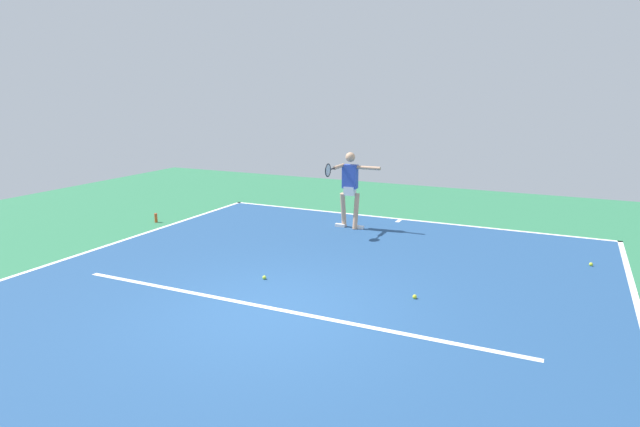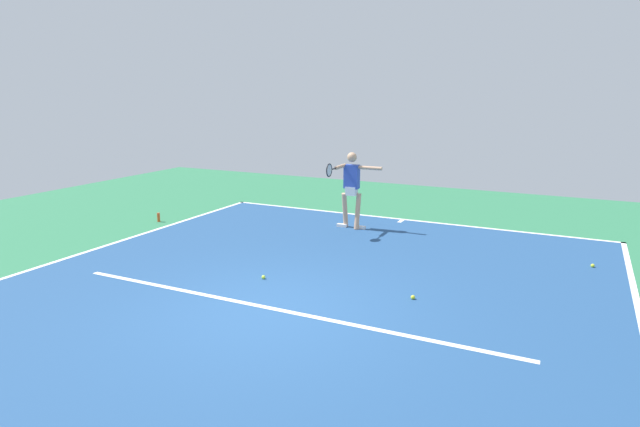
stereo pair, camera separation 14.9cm
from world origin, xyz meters
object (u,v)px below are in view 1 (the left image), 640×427
(tennis_ball_far_corner, at_px, (591,264))
(tennis_ball_near_service_line, at_px, (415,297))
(water_bottle, at_px, (156,218))
(tennis_ball_near_player, at_px, (264,277))
(tennis_player, at_px, (350,185))

(tennis_ball_far_corner, height_order, tennis_ball_near_service_line, same)
(tennis_ball_near_service_line, height_order, water_bottle, water_bottle)
(tennis_ball_far_corner, relative_size, tennis_ball_near_player, 1.00)
(tennis_ball_near_player, distance_m, water_bottle, 5.09)
(tennis_player, xyz_separation_m, tennis_ball_far_corner, (-5.06, 0.70, -0.99))
(tennis_ball_near_service_line, distance_m, water_bottle, 7.37)
(tennis_player, height_order, water_bottle, tennis_player)
(tennis_ball_near_service_line, bearing_deg, water_bottle, -17.00)
(water_bottle, bearing_deg, tennis_ball_near_service_line, 163.00)
(tennis_ball_far_corner, bearing_deg, tennis_player, -7.91)
(tennis_ball_far_corner, relative_size, water_bottle, 0.30)
(tennis_ball_near_player, bearing_deg, tennis_ball_near_service_line, -174.82)
(tennis_ball_near_player, relative_size, tennis_ball_near_service_line, 1.00)
(tennis_player, bearing_deg, tennis_ball_near_player, 88.90)
(tennis_ball_near_service_line, relative_size, water_bottle, 0.30)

